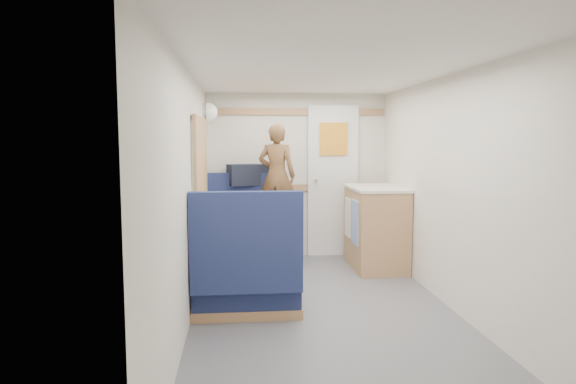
{
  "coord_description": "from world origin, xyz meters",
  "views": [
    {
      "loc": [
        -0.7,
        -4.02,
        1.46
      ],
      "look_at": [
        -0.23,
        0.9,
        0.94
      ],
      "focal_mm": 32.0,
      "sensor_mm": 36.0,
      "label": 1
    }
  ],
  "objects": [
    {
      "name": "tray",
      "position": [
        -0.5,
        0.8,
        0.73
      ],
      "size": [
        0.38,
        0.42,
        0.02
      ],
      "primitive_type": "cube",
      "rotation": [
        0.0,
        0.0,
        0.41
      ],
      "color": "white",
      "rests_on": "dinette_table"
    },
    {
      "name": "ledge",
      "position": [
        -0.65,
        2.12,
        0.88
      ],
      "size": [
        0.9,
        0.14,
        0.04
      ],
      "primitive_type": "cube",
      "color": "#A17748",
      "rests_on": "bench_far"
    },
    {
      "name": "wall_left",
      "position": [
        -1.1,
        0.0,
        1.0
      ],
      "size": [
        0.02,
        4.5,
        2.0
      ],
      "primitive_type": "cube",
      "color": "silver",
      "rests_on": "floor"
    },
    {
      "name": "rear_door",
      "position": [
        0.45,
        2.22,
        0.97
      ],
      "size": [
        0.62,
        0.12,
        1.86
      ],
      "color": "white",
      "rests_on": "wall_back"
    },
    {
      "name": "oak_trim_high",
      "position": [
        0.0,
        2.23,
        1.78
      ],
      "size": [
        2.15,
        0.02,
        0.08
      ],
      "primitive_type": "cube",
      "color": "#A17748",
      "rests_on": "wall_back"
    },
    {
      "name": "bench_far",
      "position": [
        -0.65,
        1.86,
        0.3
      ],
      "size": [
        0.9,
        0.59,
        1.05
      ],
      "color": "#17274A",
      "rests_on": "floor"
    },
    {
      "name": "side_window",
      "position": [
        -1.08,
        1.0,
        1.25
      ],
      "size": [
        0.04,
        1.3,
        0.72
      ],
      "primitive_type": "cube",
      "color": "gray",
      "rests_on": "wall_left"
    },
    {
      "name": "person",
      "position": [
        -0.28,
        1.77,
        1.04
      ],
      "size": [
        0.49,
        0.4,
        1.17
      ],
      "primitive_type": "imported",
      "rotation": [
        0.0,
        0.0,
        2.83
      ],
      "color": "brown",
      "rests_on": "bench_far"
    },
    {
      "name": "orange_fruit",
      "position": [
        -0.43,
        0.94,
        0.78
      ],
      "size": [
        0.07,
        0.07,
        0.07
      ],
      "primitive_type": "sphere",
      "color": "orange",
      "rests_on": "tray"
    },
    {
      "name": "wine_glass",
      "position": [
        -0.65,
        0.85,
        0.84
      ],
      "size": [
        0.08,
        0.08,
        0.17
      ],
      "color": "white",
      "rests_on": "dinette_table"
    },
    {
      "name": "duffel_bag",
      "position": [
        -0.58,
        2.12,
        1.02
      ],
      "size": [
        0.57,
        0.39,
        0.25
      ],
      "primitive_type": "cube",
      "rotation": [
        0.0,
        0.0,
        0.29
      ],
      "color": "black",
      "rests_on": "ledge"
    },
    {
      "name": "salt_grinder",
      "position": [
        -0.66,
        1.02,
        0.77
      ],
      "size": [
        0.04,
        0.04,
        0.09
      ],
      "primitive_type": "cylinder",
      "color": "silver",
      "rests_on": "dinette_table"
    },
    {
      "name": "ceiling",
      "position": [
        0.0,
        0.0,
        2.0
      ],
      "size": [
        4.5,
        4.5,
        0.0
      ],
      "primitive_type": "plane",
      "rotation": [
        3.14,
        0.0,
        0.0
      ],
      "color": "silver",
      "rests_on": "wall_back"
    },
    {
      "name": "tumbler_left",
      "position": [
        -0.86,
        0.76,
        0.77
      ],
      "size": [
        0.07,
        0.07,
        0.11
      ],
      "primitive_type": "cylinder",
      "color": "silver",
      "rests_on": "dinette_table"
    },
    {
      "name": "bread_loaf",
      "position": [
        -0.43,
        1.23,
        0.77
      ],
      "size": [
        0.21,
        0.28,
        0.1
      ],
      "primitive_type": "cube",
      "rotation": [
        0.0,
        0.0,
        -0.35
      ],
      "color": "brown",
      "rests_on": "dinette_table"
    },
    {
      "name": "dinette_table",
      "position": [
        -0.65,
        1.0,
        0.57
      ],
      "size": [
        0.62,
        0.92,
        0.72
      ],
      "color": "white",
      "rests_on": "floor"
    },
    {
      "name": "bench_near",
      "position": [
        -0.65,
        0.14,
        0.3
      ],
      "size": [
        0.9,
        0.59,
        1.05
      ],
      "color": "#17274A",
      "rests_on": "floor"
    },
    {
      "name": "wall_right",
      "position": [
        1.1,
        0.0,
        1.0
      ],
      "size": [
        0.02,
        4.5,
        2.0
      ],
      "primitive_type": "cube",
      "color": "silver",
      "rests_on": "floor"
    },
    {
      "name": "tumbler_mid",
      "position": [
        -0.83,
        1.38,
        0.77
      ],
      "size": [
        0.06,
        0.06,
        0.1
      ],
      "primitive_type": "cylinder",
      "color": "silver",
      "rests_on": "dinette_table"
    },
    {
      "name": "floor",
      "position": [
        0.0,
        0.0,
        0.0
      ],
      "size": [
        4.5,
        4.5,
        0.0
      ],
      "primitive_type": "plane",
      "color": "#515156",
      "rests_on": "ground"
    },
    {
      "name": "dome_light",
      "position": [
        -1.04,
        1.85,
        1.75
      ],
      "size": [
        0.2,
        0.2,
        0.2
      ],
      "primitive_type": "sphere",
      "color": "white",
      "rests_on": "wall_left"
    },
    {
      "name": "beer_glass",
      "position": [
        -0.48,
        0.96,
        0.78
      ],
      "size": [
        0.07,
        0.07,
        0.11
      ],
      "primitive_type": "cylinder",
      "color": "#8E5A14",
      "rests_on": "dinette_table"
    },
    {
      "name": "wall_back",
      "position": [
        0.0,
        2.25,
        1.0
      ],
      "size": [
        2.2,
        0.02,
        2.0
      ],
      "primitive_type": "cube",
      "color": "silver",
      "rests_on": "floor"
    },
    {
      "name": "galley_counter",
      "position": [
        0.82,
        1.55,
        0.47
      ],
      "size": [
        0.57,
        0.92,
        0.92
      ],
      "color": "#A17748",
      "rests_on": "floor"
    },
    {
      "name": "cheese_block",
      "position": [
        -0.64,
        0.91,
        0.76
      ],
      "size": [
        0.11,
        0.08,
        0.03
      ],
      "primitive_type": "cube",
      "rotation": [
        0.0,
        0.0,
        0.26
      ],
      "color": "#E8CA86",
      "rests_on": "tray"
    },
    {
      "name": "oak_trim_low",
      "position": [
        0.0,
        2.23,
        0.85
      ],
      "size": [
        2.15,
        0.02,
        0.08
      ],
      "primitive_type": "cube",
      "color": "#A17748",
      "rests_on": "wall_back"
    },
    {
      "name": "pepper_grinder",
      "position": [
        -0.7,
        1.14,
        0.77
      ],
      "size": [
        0.04,
        0.04,
        0.1
      ],
      "primitive_type": "cylinder",
      "color": "black",
      "rests_on": "dinette_table"
    }
  ]
}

